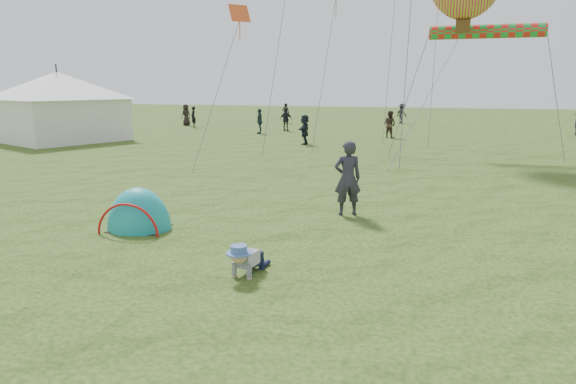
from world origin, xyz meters
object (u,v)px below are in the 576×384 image
(popup_tent, at_px, (140,229))
(standing_adult, at_px, (348,178))
(crawling_toddler, at_px, (246,258))
(event_marquee, at_px, (59,104))

(popup_tent, relative_size, standing_adult, 1.02)
(crawling_toddler, distance_m, standing_adult, 4.89)
(popup_tent, height_order, event_marquee, event_marquee)
(standing_adult, bearing_deg, popup_tent, 7.63)
(standing_adult, height_order, event_marquee, event_marquee)
(event_marquee, bearing_deg, crawling_toddler, -20.79)
(event_marquee, bearing_deg, standing_adult, -10.68)
(event_marquee, bearing_deg, popup_tent, -23.10)
(popup_tent, xyz_separation_m, standing_adult, (4.37, 2.74, 0.96))
(popup_tent, xyz_separation_m, event_marquee, (-15.32, 15.34, 2.17))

